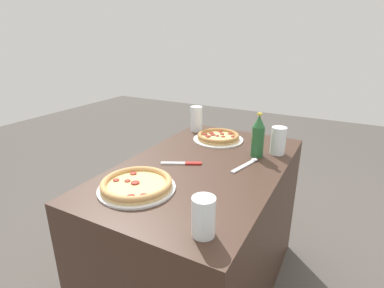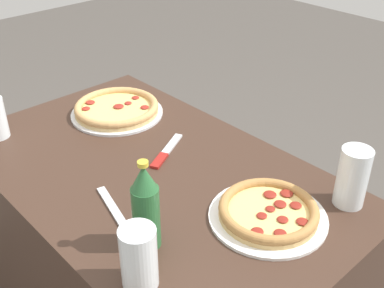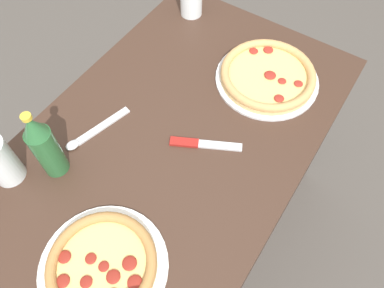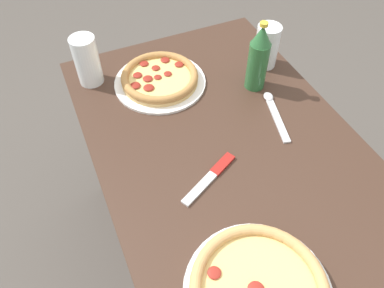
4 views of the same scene
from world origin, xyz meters
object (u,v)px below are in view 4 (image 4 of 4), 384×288
object	(u,v)px
pizza_margherita	(160,78)
glass_lemonade	(266,48)
beer_bottle	(258,58)
knife	(211,176)
glass_cola	(87,62)
spoon	(274,111)

from	to	relation	value
pizza_margherita	glass_lemonade	world-z (taller)	glass_lemonade
beer_bottle	knife	xyz separation A→B (m)	(-0.26, 0.27, -0.10)
glass_cola	spoon	distance (m)	0.56
glass_cola	spoon	world-z (taller)	glass_cola
spoon	pizza_margherita	bearing A→B (deg)	45.84
glass_lemonade	spoon	size ratio (longest dim) A/B	0.70
glass_lemonade	knife	world-z (taller)	glass_lemonade
pizza_margherita	knife	size ratio (longest dim) A/B	1.57
pizza_margherita	glass_cola	size ratio (longest dim) A/B	1.83
glass_cola	spoon	xyz separation A→B (m)	(-0.34, -0.44, -0.07)
beer_bottle	pizza_margherita	bearing A→B (deg)	64.16
glass_cola	knife	size ratio (longest dim) A/B	0.86
pizza_margherita	knife	world-z (taller)	pizza_margherita
beer_bottle	glass_lemonade	bearing A→B (deg)	-45.67
glass_cola	knife	distance (m)	0.51
pizza_margherita	glass_cola	bearing A→B (deg)	63.25
glass_lemonade	beer_bottle	distance (m)	0.12
beer_bottle	spoon	xyz separation A→B (m)	(-0.12, 0.00, -0.10)
glass_cola	beer_bottle	xyz separation A→B (m)	(-0.22, -0.45, 0.03)
spoon	beer_bottle	bearing A→B (deg)	-2.16
pizza_margherita	glass_cola	world-z (taller)	glass_cola
pizza_margherita	glass_lemonade	distance (m)	0.35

